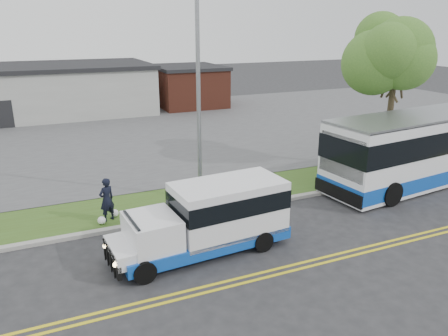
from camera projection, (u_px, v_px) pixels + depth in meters
name	position (u px, v px, depth m)	size (l,w,h in m)	color
ground	(152.00, 237.00, 16.42)	(140.00, 140.00, 0.00)	#28282B
lane_line_north	(185.00, 291.00, 13.07)	(70.00, 0.12, 0.01)	yellow
lane_line_south	(189.00, 297.00, 12.81)	(70.00, 0.12, 0.01)	yellow
curb	(145.00, 224.00, 17.36)	(80.00, 0.30, 0.15)	#9E9B93
verge	(135.00, 208.00, 18.93)	(80.00, 3.30, 0.10)	#3A521B
parking_lot	(91.00, 136.00, 31.20)	(80.00, 25.00, 0.10)	#4C4C4F
commercial_building	(0.00, 92.00, 36.95)	(25.40, 10.40, 4.35)	#9E9E99
brick_wing	(188.00, 86.00, 42.44)	(6.30, 7.30, 3.90)	brown
tree_east	(397.00, 53.00, 22.43)	(5.20, 5.20, 8.33)	#3A2B1F
streetlight_near	(199.00, 84.00, 18.31)	(0.35, 1.53, 9.50)	gray
shuttle_bus	(212.00, 216.00, 15.16)	(6.45, 2.51, 2.42)	#1047B0
transit_bus	(433.00, 146.00, 22.00)	(12.97, 4.30, 3.53)	white
pedestrian	(107.00, 200.00, 17.32)	(0.66, 0.43, 1.80)	black
grocery_bag_left	(102.00, 220.00, 17.22)	(0.32, 0.32, 0.32)	white
grocery_bag_right	(115.00, 213.00, 17.88)	(0.32, 0.32, 0.32)	white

